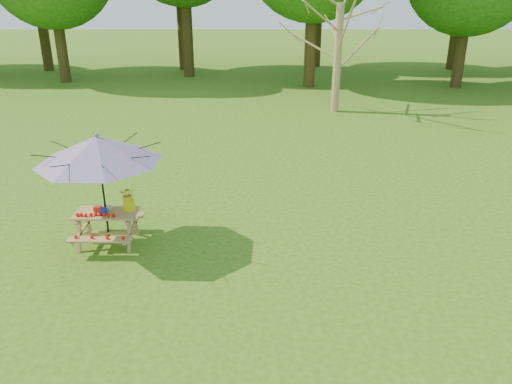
{
  "coord_description": "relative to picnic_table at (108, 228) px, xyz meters",
  "views": [
    {
      "loc": [
        0.37,
        -5.57,
        4.69
      ],
      "look_at": [
        0.35,
        3.24,
        1.1
      ],
      "focal_mm": 35.0,
      "sensor_mm": 36.0,
      "label": 1
    }
  ],
  "objects": [
    {
      "name": "picnic_table",
      "position": [
        0.0,
        0.0,
        0.0
      ],
      "size": [
        1.2,
        1.32,
        0.67
      ],
      "color": "#AC884D",
      "rests_on": "ground"
    },
    {
      "name": "produce_bins",
      "position": [
        -0.06,
        0.01,
        0.4
      ],
      "size": [
        0.29,
        0.36,
        0.13
      ],
      "color": "red",
      "rests_on": "picnic_table"
    },
    {
      "name": "tomatoes_row",
      "position": [
        -0.15,
        -0.18,
        0.38
      ],
      "size": [
        0.77,
        0.13,
        0.07
      ],
      "primitive_type": null,
      "color": "red",
      "rests_on": "picnic_table"
    },
    {
      "name": "patio_umbrella",
      "position": [
        0.0,
        0.0,
        1.62
      ],
      "size": [
        3.1,
        3.1,
        2.27
      ],
      "color": "black",
      "rests_on": "ground"
    },
    {
      "name": "ground",
      "position": [
        2.57,
        -3.24,
        -0.33
      ],
      "size": [
        120.0,
        120.0,
        0.0
      ],
      "primitive_type": "plane",
      "color": "#336112",
      "rests_on": "ground"
    },
    {
      "name": "flower_bucket",
      "position": [
        0.43,
        0.14,
        0.6
      ],
      "size": [
        0.33,
        0.3,
        0.49
      ],
      "color": "yellow",
      "rests_on": "picnic_table"
    }
  ]
}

